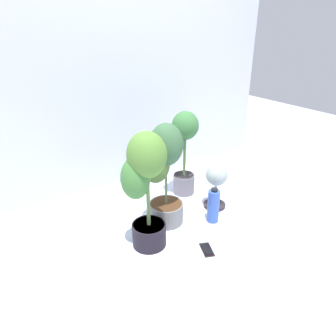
% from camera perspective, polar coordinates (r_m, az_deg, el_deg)
% --- Properties ---
extents(ground_plane, '(8.00, 8.00, 0.00)m').
position_cam_1_polar(ground_plane, '(2.37, 1.21, -10.36)').
color(ground_plane, silver).
rests_on(ground_plane, ground).
extents(mylar_back_wall, '(3.20, 0.01, 2.00)m').
position_cam_1_polar(mylar_back_wall, '(2.71, -9.37, 16.82)').
color(mylar_back_wall, silver).
rests_on(mylar_back_wall, ground).
extents(potted_plant_front_left, '(0.33, 0.29, 0.81)m').
position_cam_1_polar(potted_plant_front_left, '(1.92, -4.36, -2.69)').
color(potted_plant_front_left, black).
rests_on(potted_plant_front_left, ground).
extents(potted_plant_back_right, '(0.36, 0.32, 0.74)m').
position_cam_1_polar(potted_plant_back_right, '(2.59, 2.73, 4.02)').
color(potted_plant_back_right, slate).
rests_on(potted_plant_back_right, ground).
extents(potted_plant_center, '(0.34, 0.30, 0.78)m').
position_cam_1_polar(potted_plant_center, '(2.18, -0.89, -0.45)').
color(potted_plant_center, slate).
rests_on(potted_plant_center, ground).
extents(cell_phone, '(0.12, 0.16, 0.01)m').
position_cam_1_polar(cell_phone, '(2.15, 7.20, -14.71)').
color(cell_phone, black).
rests_on(cell_phone, ground).
extents(floor_fan, '(0.18, 0.18, 0.38)m').
position_cam_1_polar(floor_fan, '(2.49, 8.94, -2.08)').
color(floor_fan, '#282228').
rests_on(floor_fan, ground).
extents(nutrient_bottle, '(0.09, 0.09, 0.28)m').
position_cam_1_polar(nutrient_bottle, '(2.36, 8.39, -6.93)').
color(nutrient_bottle, blue).
rests_on(nutrient_bottle, ground).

